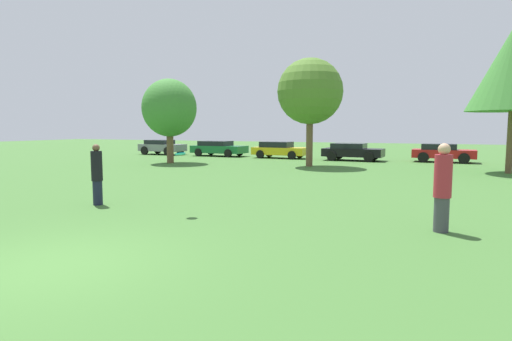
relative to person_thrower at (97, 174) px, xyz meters
The scene contains 11 objects.
ground_plane 5.76m from the person_thrower, 54.46° to the right, with size 120.00×120.00×0.00m, color #3D6B2D.
person_thrower is the anchor object (origin of this frame).
person_catcher 9.31m from the person_thrower, ahead, with size 0.37×0.37×1.94m.
frisbee 3.10m from the person_thrower, ahead, with size 0.28×0.28×0.12m.
tree_0 15.17m from the person_thrower, 115.92° to the left, with size 3.47×3.47×5.37m.
tree_1 15.19m from the person_thrower, 80.73° to the left, with size 3.82×3.82×6.29m.
parked_car_grey 23.82m from the person_thrower, 120.65° to the left, with size 3.94×2.07×1.24m.
parked_car_green 21.65m from the person_thrower, 108.25° to the left, with size 4.45×2.23×1.21m.
parked_car_yellow 20.34m from the person_thrower, 94.25° to the left, with size 4.13×2.00×1.23m.
parked_car_black 20.42m from the person_thrower, 78.84° to the left, with size 4.13×2.24×1.20m.
parked_car_red 23.03m from the person_thrower, 65.03° to the left, with size 3.95×2.00×1.21m.
Camera 1 is at (5.75, -4.97, 2.27)m, focal length 29.72 mm.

